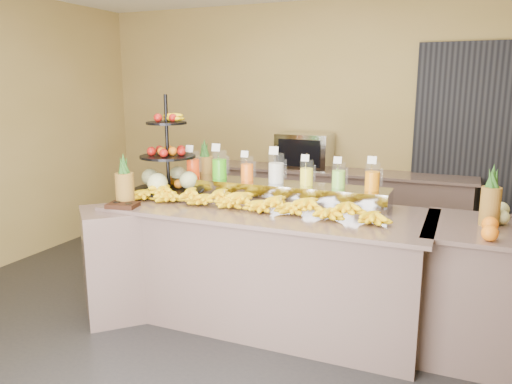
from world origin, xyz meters
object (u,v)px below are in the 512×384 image
Objects in this scene: fruit_stand at (172,170)px; condiment_caddy at (123,205)px; oven_warmer at (305,151)px; banana_heap at (248,198)px; pitcher_tray at (276,192)px.

fruit_stand reaches higher than condiment_caddy.
oven_warmer is (0.74, 2.36, 0.18)m from condiment_caddy.
oven_warmer reaches higher than banana_heap.
fruit_stand reaches higher than pitcher_tray.
fruit_stand reaches higher than banana_heap.
condiment_caddy is (-1.02, -0.69, -0.06)m from pitcher_tray.
pitcher_tray is 0.36m from banana_heap.
banana_heap is (-0.10, -0.34, 0.01)m from pitcher_tray.
pitcher_tray is 2.15× the size of fruit_stand.
banana_heap is 2.50× the size of fruit_stand.
fruit_stand is 1.44× the size of oven_warmer.
condiment_caddy is at bearing -103.18° from fruit_stand.
oven_warmer reaches higher than condiment_caddy.
banana_heap reaches higher than pitcher_tray.
pitcher_tray is 1.70m from oven_warmer.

